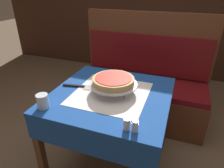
# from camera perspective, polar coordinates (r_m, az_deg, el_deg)

# --- Properties ---
(ground_plane) EXTENTS (14.00, 14.00, 0.00)m
(ground_plane) POSITION_cam_1_polar(r_m,az_deg,el_deg) (1.95, -0.25, -21.87)
(ground_plane) COLOR brown
(dining_table_front) EXTENTS (0.85, 0.85, 0.74)m
(dining_table_front) POSITION_cam_1_polar(r_m,az_deg,el_deg) (1.53, -0.30, -6.32)
(dining_table_front) COLOR #194799
(dining_table_front) RESTS_ON ground_plane
(dining_table_rear) EXTENTS (0.66, 0.66, 0.73)m
(dining_table_rear) POSITION_cam_1_polar(r_m,az_deg,el_deg) (3.11, 12.08, 10.64)
(dining_table_rear) COLOR red
(dining_table_rear) RESTS_ON ground_plane
(booth_bench) EXTENTS (1.44, 0.54, 1.20)m
(booth_bench) POSITION_cam_1_polar(r_m,az_deg,el_deg) (2.35, 8.25, -1.96)
(booth_bench) COLOR brown
(booth_bench) RESTS_ON ground_plane
(back_wall_panel) EXTENTS (6.00, 0.04, 2.40)m
(back_wall_panel) POSITION_cam_1_polar(r_m,az_deg,el_deg) (3.47, 13.73, 21.91)
(back_wall_panel) COLOR #3D2319
(back_wall_panel) RESTS_ON ground_plane
(pizza_pan_stand) EXTENTS (0.35, 0.35, 0.07)m
(pizza_pan_stand) POSITION_cam_1_polar(r_m,az_deg,el_deg) (1.46, 0.41, -0.11)
(pizza_pan_stand) COLOR #ADADB2
(pizza_pan_stand) RESTS_ON dining_table_front
(deep_dish_pizza) EXTENTS (0.30, 0.30, 0.05)m
(deep_dish_pizza) POSITION_cam_1_polar(r_m,az_deg,el_deg) (1.44, 0.41, 1.07)
(deep_dish_pizza) COLOR tan
(deep_dish_pizza) RESTS_ON pizza_pan_stand
(pizza_server) EXTENTS (0.27, 0.10, 0.01)m
(pizza_server) POSITION_cam_1_polar(r_m,az_deg,el_deg) (1.57, -9.00, -0.73)
(pizza_server) COLOR #BCBCC1
(pizza_server) RESTS_ON dining_table_front
(water_glass_near) EXTENTS (0.08, 0.08, 0.10)m
(water_glass_near) POSITION_cam_1_polar(r_m,az_deg,el_deg) (1.36, -19.20, -4.69)
(water_glass_near) COLOR silver
(water_glass_near) RESTS_ON dining_table_front
(salt_shaker) EXTENTS (0.04, 0.04, 0.07)m
(salt_shaker) POSITION_cam_1_polar(r_m,az_deg,el_deg) (1.12, 4.23, -11.40)
(salt_shaker) COLOR silver
(salt_shaker) RESTS_ON dining_table_front
(pepper_shaker) EXTENTS (0.04, 0.04, 0.07)m
(pepper_shaker) POSITION_cam_1_polar(r_m,az_deg,el_deg) (1.11, 6.62, -11.88)
(pepper_shaker) COLOR silver
(pepper_shaker) RESTS_ON dining_table_front
(condiment_caddy) EXTENTS (0.15, 0.15, 0.17)m
(condiment_caddy) POSITION_cam_1_polar(r_m,az_deg,el_deg) (3.02, 11.78, 13.16)
(condiment_caddy) COLOR black
(condiment_caddy) RESTS_ON dining_table_rear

